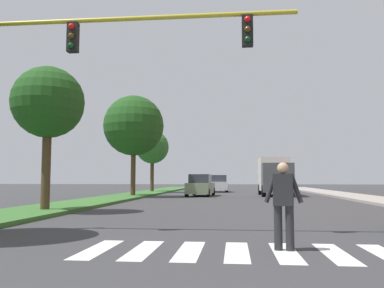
# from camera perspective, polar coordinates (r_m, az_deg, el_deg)

# --- Properties ---
(ground_plane) EXTENTS (140.00, 140.00, 0.00)m
(ground_plane) POSITION_cam_1_polar(r_m,az_deg,el_deg) (30.69, 6.05, -7.46)
(ground_plane) COLOR #38383A
(crosswalk) EXTENTS (5.85, 2.20, 0.01)m
(crosswalk) POSITION_cam_1_polar(r_m,az_deg,el_deg) (7.90, 6.37, -14.87)
(crosswalk) COLOR silver
(crosswalk) RESTS_ON ground_plane
(median_strip) EXTENTS (3.11, 64.00, 0.15)m
(median_strip) POSITION_cam_1_polar(r_m,az_deg,el_deg) (29.78, -9.68, -7.35)
(median_strip) COLOR #386B2D
(median_strip) RESTS_ON ground_plane
(tree_mid) EXTENTS (2.95, 2.95, 5.84)m
(tree_mid) POSITION_cam_1_polar(r_m,az_deg,el_deg) (17.72, -19.66, 5.44)
(tree_mid) COLOR #4C3823
(tree_mid) RESTS_ON median_strip
(tree_far) EXTENTS (4.55, 4.55, 7.50)m
(tree_far) POSITION_cam_1_polar(r_m,az_deg,el_deg) (30.82, -8.23, 2.56)
(tree_far) COLOR #4C3823
(tree_far) RESTS_ON median_strip
(tree_distant) EXTENTS (3.30, 3.30, 6.03)m
(tree_distant) POSITION_cam_1_polar(r_m,az_deg,el_deg) (40.53, -5.63, -0.47)
(tree_distant) COLOR #4C3823
(tree_distant) RESTS_ON median_strip
(sidewalk_right) EXTENTS (3.00, 64.00, 0.15)m
(sidewalk_right) POSITION_cam_1_polar(r_m,az_deg,el_deg) (30.00, 23.07, -7.01)
(sidewalk_right) COLOR #9E9991
(sidewalk_right) RESTS_ON ground_plane
(traffic_light_gantry) EXTENTS (8.42, 0.30, 6.00)m
(traffic_light_gantry) POSITION_cam_1_polar(r_m,az_deg,el_deg) (11.27, -16.84, 10.56)
(traffic_light_gantry) COLOR gold
(traffic_light_gantry) RESTS_ON median_strip
(pedestrian_performer) EXTENTS (0.75, 0.30, 1.69)m
(pedestrian_performer) POSITION_cam_1_polar(r_m,az_deg,el_deg) (8.07, 12.79, -7.93)
(pedestrian_performer) COLOR #262628
(pedestrian_performer) RESTS_ON ground_plane
(sedan_midblock) EXTENTS (2.09, 4.66, 1.72)m
(sedan_midblock) POSITION_cam_1_polar(r_m,az_deg,el_deg) (32.24, 1.22, -5.95)
(sedan_midblock) COLOR gray
(sedan_midblock) RESTS_ON ground_plane
(sedan_distant) EXTENTS (2.03, 4.19, 1.74)m
(sedan_distant) POSITION_cam_1_polar(r_m,az_deg,el_deg) (42.12, 3.78, -5.69)
(sedan_distant) COLOR silver
(sedan_distant) RESTS_ON ground_plane
(truck_box_delivery) EXTENTS (2.40, 6.20, 3.10)m
(truck_box_delivery) POSITION_cam_1_polar(r_m,az_deg,el_deg) (33.59, 11.57, -4.38)
(truck_box_delivery) COLOR #474C51
(truck_box_delivery) RESTS_ON ground_plane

